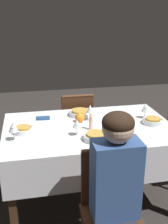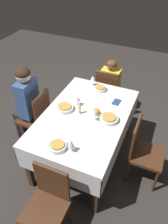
{
  "view_description": "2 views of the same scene",
  "coord_description": "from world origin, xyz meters",
  "views": [
    {
      "loc": [
        0.51,
        2.28,
        1.76
      ],
      "look_at": [
        0.06,
        0.08,
        0.94
      ],
      "focal_mm": 45.0,
      "sensor_mm": 36.0,
      "label": 1
    },
    {
      "loc": [
        -1.86,
        -0.79,
        2.49
      ],
      "look_at": [
        -0.0,
        0.01,
        0.81
      ],
      "focal_mm": 35.0,
      "sensor_mm": 36.0,
      "label": 2
    }
  ],
  "objects": [
    {
      "name": "napkin_red_folded",
      "position": [
        0.4,
        -0.28,
        0.77
      ],
      "size": [
        0.14,
        0.1,
        0.01
      ],
      "rotation": [
        0.0,
        0.0,
        -0.07
      ],
      "color": "navy",
      "rests_on": "dining_table"
    },
    {
      "name": "chair_south",
      "position": [
        -0.01,
        -0.75,
        0.48
      ],
      "size": [
        0.39,
        0.39,
        0.88
      ],
      "color": "#472816",
      "rests_on": "ground_plane"
    },
    {
      "name": "bowl_north",
      "position": [
        -0.0,
        0.27,
        0.79
      ],
      "size": [
        0.22,
        0.22,
        0.06
      ],
      "color": "silver",
      "rests_on": "dining_table"
    },
    {
      "name": "bowl_east",
      "position": [
        0.58,
        0.02,
        0.79
      ],
      "size": [
        0.17,
        0.17,
        0.06
      ],
      "color": "silver",
      "rests_on": "dining_table"
    },
    {
      "name": "chair_west",
      "position": [
        -1.02,
        -0.05,
        0.48
      ],
      "size": [
        0.39,
        0.39,
        0.88
      ],
      "rotation": [
        0.0,
        0.0,
        -1.57
      ],
      "color": "#472816",
      "rests_on": "ground_plane"
    },
    {
      "name": "orange_fruit",
      "position": [
        0.06,
        -0.12,
        0.81
      ],
      "size": [
        0.09,
        0.09,
        0.09
      ],
      "primitive_type": "sphere",
      "color": "orange",
      "rests_on": "dining_table"
    },
    {
      "name": "bowl_west",
      "position": [
        -0.59,
        0.05,
        0.79
      ],
      "size": [
        0.19,
        0.19,
        0.06
      ],
      "color": "silver",
      "rests_on": "dining_table"
    },
    {
      "name": "person_adult_denim",
      "position": [
        0.02,
        0.89,
        0.68
      ],
      "size": [
        0.3,
        0.34,
        1.21
      ],
      "rotation": [
        0.0,
        0.0,
        3.14
      ],
      "color": "#282833",
      "rests_on": "ground_plane"
    },
    {
      "name": "chair_north",
      "position": [
        0.02,
        0.75,
        0.48
      ],
      "size": [
        0.39,
        0.39,
        0.88
      ],
      "rotation": [
        0.0,
        0.0,
        3.14
      ],
      "color": "#472816",
      "rests_on": "ground_plane"
    },
    {
      "name": "person_child_yellow",
      "position": [
        1.18,
        0.03,
        0.53
      ],
      "size": [
        0.33,
        0.3,
        0.97
      ],
      "rotation": [
        0.0,
        0.0,
        1.57
      ],
      "color": "#4C4233",
      "rests_on": "ground_plane"
    },
    {
      "name": "candle_centerpiece",
      "position": [
        0.0,
        0.07,
        0.82
      ],
      "size": [
        0.06,
        0.06,
        0.15
      ],
      "color": "beige",
      "rests_on": "dining_table"
    },
    {
      "name": "bowl_south",
      "position": [
        0.02,
        -0.3,
        0.79
      ],
      "size": [
        0.23,
        0.23,
        0.06
      ],
      "color": "silver",
      "rests_on": "dining_table"
    },
    {
      "name": "ground_plane",
      "position": [
        0.0,
        0.0,
        0.0
      ],
      "size": [
        8.0,
        8.0,
        0.0
      ],
      "primitive_type": "plane",
      "color": "#332D2B"
    },
    {
      "name": "wine_glass_west",
      "position": [
        -0.58,
        -0.09,
        0.87
      ],
      "size": [
        0.07,
        0.07,
        0.15
      ],
      "color": "white",
      "rests_on": "dining_table"
    },
    {
      "name": "wine_glass_south",
      "position": [
        -0.04,
        -0.14,
        0.87
      ],
      "size": [
        0.07,
        0.07,
        0.16
      ],
      "color": "white",
      "rests_on": "dining_table"
    },
    {
      "name": "wine_glass_north",
      "position": [
        0.14,
        0.17,
        0.86
      ],
      "size": [
        0.07,
        0.07,
        0.14
      ],
      "color": "white",
      "rests_on": "dining_table"
    },
    {
      "name": "chair_east",
      "position": [
        1.02,
        0.03,
        0.48
      ],
      "size": [
        0.39,
        0.39,
        0.88
      ],
      "rotation": [
        0.0,
        0.0,
        1.57
      ],
      "color": "#472816",
      "rests_on": "ground_plane"
    },
    {
      "name": "dining_table",
      "position": [
        0.0,
        0.0,
        0.67
      ],
      "size": [
        1.53,
        0.99,
        0.76
      ],
      "color": "silver",
      "rests_on": "ground_plane"
    },
    {
      "name": "wine_glass_east",
      "position": [
        0.65,
        0.16,
        0.88
      ],
      "size": [
        0.08,
        0.08,
        0.16
      ],
      "color": "white",
      "rests_on": "dining_table"
    }
  ]
}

